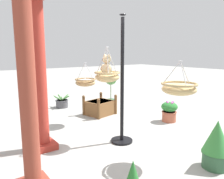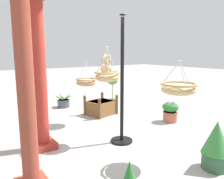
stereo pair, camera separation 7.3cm
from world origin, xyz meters
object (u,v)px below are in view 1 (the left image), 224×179
object	(u,v)px
potted_plant_bushy_green	(216,144)
display_pole_central	(122,104)
greenhouse_pillar_left	(27,87)
potted_plant_tall_leafy	(169,111)
potted_plant_fern_front	(111,89)
teddy_bear	(106,67)
hanging_basket_right_low	(85,82)
greenhouse_pillar_far_back	(40,77)
potted_plant_flowering_red	(62,103)
hanging_basket_left_high	(179,88)
wooden_planter_box	(100,107)
hanging_basket_with_teddy	(107,76)

from	to	relation	value
potted_plant_bushy_green	display_pole_central	bearing A→B (deg)	17.73
greenhouse_pillar_left	potted_plant_tall_leafy	xyz separation A→B (m)	(0.82, -3.76, -1.09)
display_pole_central	potted_plant_tall_leafy	size ratio (longest dim) A/B	4.56
potted_plant_fern_front	potted_plant_bushy_green	bearing A→B (deg)	165.89
teddy_bear	hanging_basket_right_low	distance (m)	1.37
potted_plant_bushy_green	greenhouse_pillar_far_back	bearing A→B (deg)	40.14
potted_plant_fern_front	potted_plant_bushy_green	distance (m)	4.36
potted_plant_flowering_red	hanging_basket_right_low	bearing A→B (deg)	174.10
hanging_basket_left_high	greenhouse_pillar_left	world-z (taller)	greenhouse_pillar_left
wooden_planter_box	potted_plant_tall_leafy	size ratio (longest dim) A/B	1.65
teddy_bear	display_pole_central	bearing A→B (deg)	-118.94
teddy_bear	hanging_basket_right_low	bearing A→B (deg)	-11.53
hanging_basket_right_low	potted_plant_flowering_red	size ratio (longest dim) A/B	1.06
potted_plant_fern_front	potted_plant_flowering_red	bearing A→B (deg)	60.88
hanging_basket_right_low	greenhouse_pillar_far_back	bearing A→B (deg)	120.06
potted_plant_bushy_green	potted_plant_flowering_red	bearing A→B (deg)	3.96
hanging_basket_with_teddy	potted_plant_fern_front	xyz separation A→B (m)	(2.41, -1.84, -0.76)
greenhouse_pillar_far_back	potted_plant_flowering_red	size ratio (longest dim) A/B	5.13
teddy_bear	potted_plant_bushy_green	xyz separation A→B (m)	(-1.82, -0.80, -1.13)
greenhouse_pillar_far_back	potted_plant_bushy_green	bearing A→B (deg)	-139.86
hanging_basket_left_high	potted_plant_tall_leafy	xyz separation A→B (m)	(1.47, -1.63, -0.95)
hanging_basket_with_teddy	teddy_bear	distance (m)	0.18
wooden_planter_box	potted_plant_fern_front	world-z (taller)	potted_plant_fern_front
teddy_bear	potted_plant_bushy_green	size ratio (longest dim) A/B	0.53
display_pole_central	greenhouse_pillar_far_back	size ratio (longest dim) A/B	0.88
hanging_basket_with_teddy	greenhouse_pillar_far_back	bearing A→B (deg)	67.71
teddy_bear	greenhouse_pillar_far_back	bearing A→B (deg)	67.33
display_pole_central	greenhouse_pillar_far_back	distance (m)	1.63
hanging_basket_right_low	teddy_bear	bearing A→B (deg)	168.47
hanging_basket_right_low	potted_plant_flowering_red	distance (m)	2.13
teddy_bear	greenhouse_pillar_far_back	world-z (taller)	greenhouse_pillar_far_back
potted_plant_flowering_red	potted_plant_fern_front	bearing A→B (deg)	-119.12
hanging_basket_left_high	potted_plant_bushy_green	size ratio (longest dim) A/B	0.73
display_pole_central	greenhouse_pillar_left	xyz separation A→B (m)	(-0.53, 1.93, 0.60)
hanging_basket_left_high	greenhouse_pillar_left	distance (m)	2.23
potted_plant_tall_leafy	potted_plant_flowering_red	bearing A→B (deg)	28.27
wooden_planter_box	potted_plant_bushy_green	bearing A→B (deg)	176.88
hanging_basket_left_high	potted_plant_fern_front	world-z (taller)	hanging_basket_left_high
display_pole_central	greenhouse_pillar_left	distance (m)	2.09
hanging_basket_with_teddy	potted_plant_fern_front	size ratio (longest dim) A/B	0.65
greenhouse_pillar_left	greenhouse_pillar_far_back	world-z (taller)	greenhouse_pillar_left
teddy_bear	hanging_basket_with_teddy	bearing A→B (deg)	-90.00
hanging_basket_right_low	potted_plant_bushy_green	world-z (taller)	hanging_basket_right_low
hanging_basket_with_teddy	greenhouse_pillar_left	world-z (taller)	greenhouse_pillar_left
greenhouse_pillar_far_back	display_pole_central	bearing A→B (deg)	-113.94
hanging_basket_left_high	wooden_planter_box	bearing A→B (deg)	-9.74
greenhouse_pillar_left	display_pole_central	bearing A→B (deg)	-74.58
teddy_bear	potted_plant_flowering_red	xyz separation A→B (m)	(3.19, -0.46, -1.36)
display_pole_central	wooden_planter_box	distance (m)	2.12
hanging_basket_with_teddy	teddy_bear	xyz separation A→B (m)	(0.00, 0.02, 0.18)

